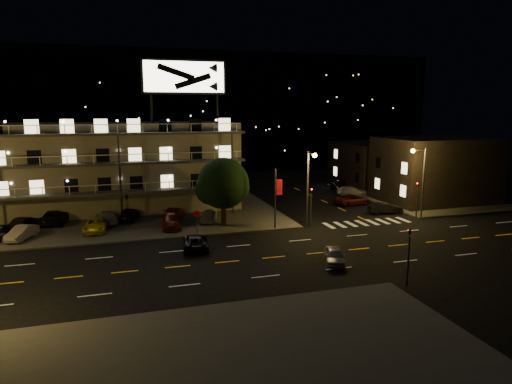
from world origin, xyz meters
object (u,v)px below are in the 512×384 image
object	(u,v)px
tree	(223,185)
lot_car_4	(209,216)
side_car_0	(385,208)
road_car_east	(334,256)
lot_car_2	(96,225)
road_car_west	(196,241)
lot_car_7	(107,217)

from	to	relation	value
tree	lot_car_4	size ratio (longest dim) A/B	1.90
side_car_0	road_car_east	size ratio (longest dim) A/B	1.08
lot_car_2	road_car_west	size ratio (longest dim) A/B	1.00
lot_car_4	road_car_west	size ratio (longest dim) A/B	0.80
tree	road_car_west	xyz separation A→B (m)	(-4.14, -7.33, -3.71)
tree	lot_car_4	distance (m)	4.05
tree	lot_car_7	size ratio (longest dim) A/B	1.52
road_car_east	side_car_0	bearing A→B (deg)	67.32
lot_car_7	side_car_0	bearing A→B (deg)	162.42
lot_car_7	road_car_west	bearing A→B (deg)	114.29
lot_car_4	lot_car_7	xyz separation A→B (m)	(-10.54, 2.46, 0.04)
lot_car_7	side_car_0	distance (m)	31.66
lot_car_4	lot_car_7	distance (m)	10.83
road_car_west	side_car_0	bearing A→B (deg)	-155.45
tree	road_car_west	world-z (taller)	tree
lot_car_2	lot_car_7	distance (m)	3.21
lot_car_2	lot_car_7	xyz separation A→B (m)	(0.98, 3.05, 0.03)
lot_car_7	road_car_east	bearing A→B (deg)	123.71
side_car_0	tree	bearing A→B (deg)	99.35
road_car_east	tree	bearing A→B (deg)	133.03
tree	lot_car_4	world-z (taller)	tree
lot_car_2	lot_car_4	distance (m)	11.53
tree	lot_car_7	world-z (taller)	tree
lot_car_7	road_car_west	xyz separation A→B (m)	(7.71, -11.19, -0.18)
lot_car_2	road_car_west	world-z (taller)	lot_car_2
side_car_0	road_car_west	xyz separation A→B (m)	(-23.69, -7.17, -0.01)
tree	road_car_west	distance (m)	9.20
tree	lot_car_2	size ratio (longest dim) A/B	1.52
lot_car_7	side_car_0	size ratio (longest dim) A/B	1.16
lot_car_2	road_car_west	xyz separation A→B (m)	(8.69, -8.13, -0.15)
side_car_0	lot_car_7	bearing A→B (deg)	92.54
tree	road_car_east	xyz separation A→B (m)	(5.87, -14.50, -3.72)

